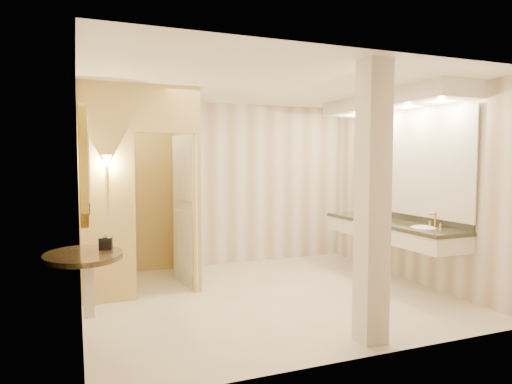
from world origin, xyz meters
The scene contains 16 objects.
floor centered at (0.00, 0.00, 0.00)m, with size 4.50×4.50×0.00m, color silver.
ceiling centered at (0.00, 0.00, 2.70)m, with size 4.50×4.50×0.00m, color white.
wall_back centered at (0.00, 2.00, 1.35)m, with size 4.50×0.02×2.70m, color silver.
wall_front centered at (0.00, -2.00, 1.35)m, with size 4.50×0.02×2.70m, color silver.
wall_left centered at (-2.25, 0.00, 1.35)m, with size 0.02×4.00×2.70m, color silver.
wall_right centered at (2.25, 0.00, 1.35)m, with size 0.02×4.00×2.70m, color silver.
toilet_closet centered at (-1.11, 0.97, 1.39)m, with size 1.50×1.55×2.70m.
wall_sconce centered at (-1.93, 0.43, 1.73)m, with size 0.14×0.14×0.42m.
vanity centered at (1.98, 0.06, 1.63)m, with size 0.75×2.67×2.09m.
console_shelf centered at (-2.21, -0.74, 1.34)m, with size 0.91×0.91×1.90m.
pillar centered at (0.35, -1.70, 1.35)m, with size 0.25×0.25×2.70m, color silver.
tissue_box centered at (-2.02, -0.62, 0.94)m, with size 0.12×0.12×0.12m, color black.
toilet centered at (-1.84, 1.75, 0.33)m, with size 0.37×0.65×0.66m, color white.
soap_bottle_a centered at (1.96, 0.37, 0.94)m, with size 0.06×0.06×0.12m, color beige.
soap_bottle_b centered at (1.91, 0.23, 0.93)m, with size 0.08×0.08×0.10m, color silver.
soap_bottle_c centered at (1.86, 0.39, 0.98)m, with size 0.08×0.08×0.21m, color #C6B28C.
Camera 1 is at (-2.27, -5.32, 1.76)m, focal length 32.00 mm.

